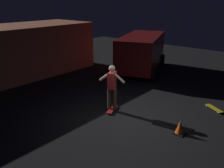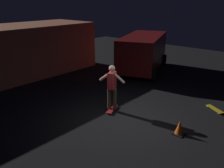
{
  "view_description": "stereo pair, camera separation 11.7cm",
  "coord_description": "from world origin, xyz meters",
  "px_view_note": "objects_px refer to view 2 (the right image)",
  "views": [
    {
      "loc": [
        -5.84,
        -4.22,
        3.91
      ],
      "look_at": [
        0.28,
        1.0,
        1.05
      ],
      "focal_mm": 38.29,
      "sensor_mm": 36.0,
      "label": 1
    },
    {
      "loc": [
        -5.77,
        -4.31,
        3.91
      ],
      "look_at": [
        0.28,
        1.0,
        1.05
      ],
      "focal_mm": 38.29,
      "sensor_mm": 36.0,
      "label": 2
    }
  ],
  "objects_px": {
    "parked_van": "(143,51)",
    "skateboard_spare": "(215,109)",
    "skater": "(112,84)",
    "traffic_cone": "(179,128)",
    "skateboard_ridden": "(112,109)"
  },
  "relations": [
    {
      "from": "parked_van",
      "to": "skateboard_spare",
      "type": "xyz_separation_m",
      "value": [
        -2.56,
        -5.02,
        -1.11
      ]
    },
    {
      "from": "parked_van",
      "to": "skater",
      "type": "relative_size",
      "value": 2.98
    },
    {
      "from": "skateboard_spare",
      "to": "skater",
      "type": "xyz_separation_m",
      "value": [
        -2.54,
        2.88,
        0.98
      ]
    },
    {
      "from": "skateboard_spare",
      "to": "traffic_cone",
      "type": "height_order",
      "value": "traffic_cone"
    },
    {
      "from": "skateboard_spare",
      "to": "traffic_cone",
      "type": "relative_size",
      "value": 1.68
    },
    {
      "from": "skateboard_ridden",
      "to": "skater",
      "type": "bearing_deg",
      "value": 0.0
    },
    {
      "from": "traffic_cone",
      "to": "skater",
      "type": "bearing_deg",
      "value": 92.48
    },
    {
      "from": "skateboard_spare",
      "to": "skater",
      "type": "relative_size",
      "value": 0.46
    },
    {
      "from": "skater",
      "to": "traffic_cone",
      "type": "distance_m",
      "value": 2.76
    },
    {
      "from": "parked_van",
      "to": "skateboard_ridden",
      "type": "relative_size",
      "value": 6.21
    },
    {
      "from": "traffic_cone",
      "to": "skateboard_spare",
      "type": "bearing_deg",
      "value": -5.68
    },
    {
      "from": "parked_van",
      "to": "skater",
      "type": "height_order",
      "value": "parked_van"
    },
    {
      "from": "skater",
      "to": "skateboard_ridden",
      "type": "bearing_deg",
      "value": 0.0
    },
    {
      "from": "skateboard_ridden",
      "to": "traffic_cone",
      "type": "relative_size",
      "value": 1.74
    },
    {
      "from": "parked_van",
      "to": "skateboard_ridden",
      "type": "xyz_separation_m",
      "value": [
        -5.1,
        -2.14,
        -1.11
      ]
    }
  ]
}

